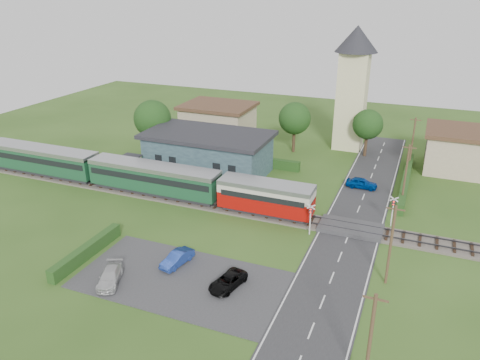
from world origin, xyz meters
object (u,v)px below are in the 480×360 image
at_px(pedestrian_near, 246,187).
at_px(car_on_road, 362,183).
at_px(house_east, 459,150).
at_px(station_building, 208,152).
at_px(church_tower, 353,79).
at_px(car_park_dark, 228,281).
at_px(equipment_hut, 131,166).
at_px(house_west, 218,121).
at_px(crossing_signal_near, 311,215).
at_px(pedestrian_far, 139,170).
at_px(train, 131,174).
at_px(car_park_silver, 110,276).
at_px(crossing_signal_far, 393,207).
at_px(car_park_blue, 177,258).

bearing_deg(pedestrian_near, car_on_road, -167.97).
bearing_deg(house_east, station_building, -156.56).
bearing_deg(church_tower, car_park_dark, -93.62).
xyz_separation_m(equipment_hut, house_west, (3.00, 19.80, 1.04)).
bearing_deg(pedestrian_near, crossing_signal_near, 126.68).
relative_size(car_park_dark, pedestrian_far, 1.93).
distance_m(train, pedestrian_near, 13.64).
relative_size(house_east, car_park_dark, 2.37).
bearing_deg(house_west, car_park_silver, -78.03).
xyz_separation_m(house_west, pedestrian_far, (-1.69, -19.99, -1.38)).
bearing_deg(car_on_road, house_east, -43.64).
bearing_deg(pedestrian_near, crossing_signal_far, 156.01).
height_order(car_on_road, pedestrian_far, pedestrian_far).
bearing_deg(station_building, car_park_blue, -71.35).
xyz_separation_m(house_east, crossing_signal_far, (-6.40, -19.61, -0.66)).
xyz_separation_m(train, car_park_silver, (9.15, -16.50, -1.54)).
relative_size(church_tower, house_east, 2.00).
relative_size(crossing_signal_near, car_park_blue, 0.94).
bearing_deg(house_east, equipment_hut, -153.68).
height_order(equipment_hut, pedestrian_far, equipment_hut).
bearing_deg(car_on_road, car_park_silver, 150.41).
bearing_deg(house_east, car_park_blue, -123.89).
distance_m(car_park_dark, pedestrian_far, 25.30).
relative_size(pedestrian_near, pedestrian_far, 0.80).
bearing_deg(car_on_road, crossing_signal_near, 168.13).
bearing_deg(pedestrian_far, train, -156.85).
distance_m(church_tower, crossing_signal_far, 26.39).
bearing_deg(car_on_road, car_park_blue, 152.62).
xyz_separation_m(train, pedestrian_near, (13.11, 3.63, -0.96)).
distance_m(equipment_hut, house_west, 20.05).
bearing_deg(house_west, pedestrian_far, -94.83).
relative_size(house_east, car_park_blue, 2.52).
bearing_deg(pedestrian_near, pedestrian_far, -17.14).
bearing_deg(train, crossing_signal_near, -6.20).
relative_size(church_tower, pedestrian_far, 9.19).
bearing_deg(train, car_park_silver, -61.00).
relative_size(crossing_signal_far, car_on_road, 0.89).
xyz_separation_m(house_east, pedestrian_near, (-22.66, -18.37, -1.58)).
relative_size(station_building, pedestrian_near, 10.39).
height_order(car_park_blue, car_park_dark, car_park_blue).
bearing_deg(pedestrian_far, pedestrian_near, -81.30).
bearing_deg(crossing_signal_near, pedestrian_far, 166.79).
bearing_deg(pedestrian_near, house_east, -160.61).
height_order(church_tower, pedestrian_near, church_tower).
relative_size(car_park_silver, pedestrian_near, 2.52).
relative_size(station_building, crossing_signal_far, 4.88).
height_order(car_on_road, car_park_silver, car_on_road).
height_order(train, crossing_signal_far, train).
xyz_separation_m(crossing_signal_far, car_park_dark, (-11.10, -15.85, -1.55)).
bearing_deg(house_west, equipment_hut, -98.62).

